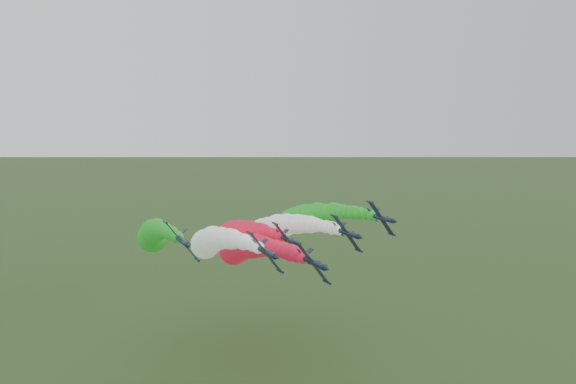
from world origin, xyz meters
name	(u,v)px	position (x,y,z in m)	size (l,w,h in m)	color
jet_lead	(243,248)	(-1.94, 40.30, 29.29)	(12.36, 63.76, 17.22)	#121E36
jet_inner_left	(212,241)	(-7.28, 46.75, 30.12)	(12.59, 63.99, 17.46)	#121E36
jet_inner_right	(275,229)	(10.60, 50.85, 31.06)	(12.77, 64.18, 17.64)	#121E36
jet_outer_left	(154,234)	(-18.78, 56.11, 31.17)	(12.76, 64.16, 17.62)	#121E36
jet_outer_right	(304,218)	(21.49, 56.39, 32.21)	(12.74, 64.14, 17.61)	#121E36
jet_trail	(235,233)	(3.73, 61.59, 28.48)	(12.60, 64.00, 17.47)	#121E36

